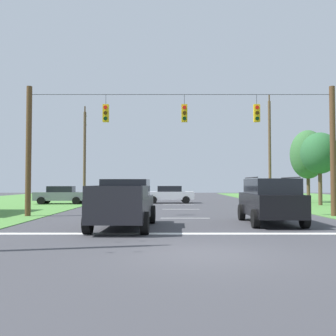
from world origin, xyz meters
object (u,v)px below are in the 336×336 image
Objects in this scene: utility_pole_near_left at (85,153)px; distant_car_crossing_white at (170,194)px; distant_car_oncoming at (62,195)px; utility_pole_mid_right at (270,149)px; suv_black at (271,200)px; tree_roadside_far_right at (308,155)px; overhead_signal_span at (181,145)px; pickup_truck at (124,204)px; tree_roadside_left at (320,153)px.

distant_car_crossing_white is at bearing -23.65° from utility_pole_near_left.
distant_car_oncoming is 0.42× the size of utility_pole_mid_right.
distant_car_oncoming is at bearing -165.01° from utility_pole_mid_right.
suv_black is 0.74× the size of tree_roadside_far_right.
utility_pole_mid_right reaches higher than overhead_signal_span.
utility_pole_near_left is at bearing 106.01° from pickup_truck.
tree_roadside_far_right reaches higher than distant_car_crossing_white.
tree_roadside_left is (21.13, -1.89, 3.36)m from distant_car_oncoming.
suv_black is at bearing -58.85° from utility_pole_near_left.
utility_pole_mid_right reaches higher than tree_roadside_left.
distant_car_oncoming is 0.67× the size of tree_roadside_far_right.
pickup_truck is at bearing -166.42° from suv_black.
tree_roadside_left is (7.62, 13.76, 3.08)m from suv_black.
pickup_truck is 18.63m from distant_car_oncoming.
utility_pole_mid_right is (9.26, 16.96, 1.25)m from overhead_signal_span.
suv_black is 21.81m from utility_pole_mid_right.
overhead_signal_span reaches higher than distant_car_oncoming.
distant_car_crossing_white is at bearing 10.89° from distant_car_oncoming.
utility_pole_mid_right reaches higher than suv_black.
tree_roadside_left is at bearing 41.22° from overhead_signal_span.
tree_roadside_far_right is (2.68, -2.90, -0.76)m from utility_pole_mid_right.
utility_pole_near_left is (0.78, 5.41, 3.91)m from distant_car_oncoming.
suv_black is at bearing -44.78° from overhead_signal_span.
overhead_signal_span is at bearing 135.22° from suv_black.
utility_pole_near_left reaches higher than pickup_truck.
tree_roadside_far_right is 1.13× the size of tree_roadside_left.
utility_pole_near_left reaches higher than distant_car_oncoming.
tree_roadside_far_right is (12.53, 0.42, 3.55)m from distant_car_crossing_white.
tree_roadside_far_right is (20.88, -3.23, -0.35)m from utility_pole_near_left.
suv_black is at bearing -114.56° from tree_roadside_far_right.
tree_roadside_far_right is at bearing 1.93° from distant_car_crossing_white.
tree_roadside_far_right reaches higher than suv_black.
overhead_signal_span is at bearing 64.96° from pickup_truck.
tree_roadside_far_right is at bearing 53.32° from pickup_truck.
distant_car_crossing_white is at bearing 92.48° from overhead_signal_span.
pickup_truck is 6.44m from suv_black.
distant_car_oncoming is (-9.72, 11.88, -3.07)m from overhead_signal_span.
overhead_signal_span is 6.50m from pickup_truck.
pickup_truck is 24.35m from tree_roadside_far_right.
tree_roadside_far_right is (14.40, 19.34, 3.38)m from pickup_truck.
tree_roadside_left is (2.16, -6.97, -0.96)m from utility_pole_mid_right.
overhead_signal_span is 2.87× the size of tree_roadside_left.
pickup_truck is 1.24× the size of distant_car_oncoming.
suv_black is 1.11× the size of distant_car_crossing_white.
tree_roadside_left is at bearing 47.74° from pickup_truck.
overhead_signal_span is 1.60× the size of utility_pole_mid_right.
utility_pole_near_left is 21.13m from tree_roadside_far_right.
suv_black is at bearing -49.19° from distant_car_oncoming.
overhead_signal_span is at bearing -118.62° from utility_pole_mid_right.
overhead_signal_span is 13.99m from distant_car_crossing_white.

